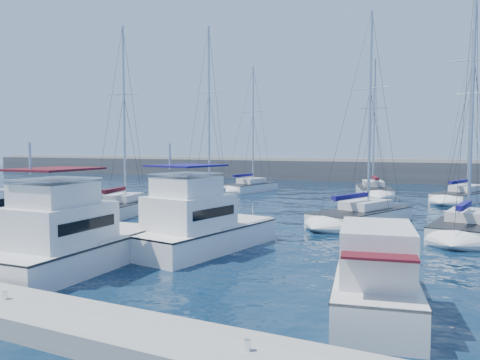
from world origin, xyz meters
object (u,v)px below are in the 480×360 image
at_px(sailboat_back_c, 464,196).
at_px(motor_yacht_stbd_inner, 198,228).
at_px(sailboat_mid_a, 122,207).
at_px(sailboat_mid_e, 466,228).
at_px(sailboat_back_a, 249,187).
at_px(sailboat_mid_b, 206,201).
at_px(sailboat_mid_d, 362,216).
at_px(motor_yacht_port_inner, 71,242).
at_px(motor_yacht_stbd_outer, 376,281).
at_px(sailboat_back_b, 374,190).

bearing_deg(sailboat_back_c, motor_yacht_stbd_inner, -92.50).
bearing_deg(sailboat_mid_a, sailboat_back_c, 29.43).
xyz_separation_m(sailboat_mid_e, sailboat_back_a, (-22.79, 19.64, -0.03)).
relative_size(sailboat_mid_b, sailboat_mid_d, 1.09).
distance_m(motor_yacht_port_inner, sailboat_mid_b, 20.84).
xyz_separation_m(motor_yacht_stbd_outer, sailboat_back_b, (-6.66, 36.27, -0.43)).
distance_m(motor_yacht_stbd_outer, sailboat_mid_d, 17.27).
bearing_deg(motor_yacht_stbd_outer, sailboat_mid_b, 120.38).
distance_m(sailboat_mid_d, sailboat_back_c, 18.40).
bearing_deg(sailboat_back_b, sailboat_mid_e, -83.51).
xyz_separation_m(sailboat_mid_a, sailboat_back_c, (23.41, 21.06, -0.00)).
relative_size(motor_yacht_port_inner, sailboat_mid_e, 0.54).
bearing_deg(motor_yacht_stbd_outer, motor_yacht_stbd_inner, 140.74).
bearing_deg(motor_yacht_stbd_inner, sailboat_mid_a, 154.02).
bearing_deg(sailboat_back_c, sailboat_mid_a, -118.87).
relative_size(sailboat_mid_e, sailboat_back_b, 1.08).
bearing_deg(sailboat_mid_a, sailboat_mid_e, -9.33).
height_order(sailboat_mid_b, sailboat_back_b, sailboat_mid_b).
height_order(motor_yacht_stbd_inner, sailboat_back_b, sailboat_back_b).
height_order(motor_yacht_port_inner, motor_yacht_stbd_inner, same).
bearing_deg(sailboat_mid_d, motor_yacht_stbd_outer, -57.02).
height_order(motor_yacht_stbd_outer, sailboat_back_c, sailboat_back_c).
relative_size(motor_yacht_port_inner, sailboat_mid_a, 0.60).
bearing_deg(motor_yacht_stbd_inner, motor_yacht_port_inner, -109.40).
xyz_separation_m(motor_yacht_stbd_inner, sailboat_back_a, (-10.84, 29.13, -0.61)).
relative_size(motor_yacht_stbd_outer, sailboat_back_a, 0.49).
xyz_separation_m(motor_yacht_stbd_outer, sailboat_back_c, (2.11, 34.22, -0.41)).
bearing_deg(sailboat_back_a, sailboat_mid_e, -31.77).
bearing_deg(sailboat_back_b, sailboat_back_a, 172.68).
relative_size(motor_yacht_port_inner, sailboat_back_c, 0.53).
xyz_separation_m(motor_yacht_port_inner, sailboat_back_c, (14.51, 34.66, -0.60)).
relative_size(sailboat_mid_d, sailboat_back_b, 0.97).
bearing_deg(sailboat_back_a, sailboat_mid_b, -70.58).
bearing_deg(sailboat_mid_b, sailboat_back_c, 28.98).
bearing_deg(sailboat_mid_a, sailboat_mid_d, -0.67).
distance_m(sailboat_mid_b, sailboat_back_c, 24.54).
bearing_deg(motor_yacht_stbd_inner, sailboat_back_a, 119.08).
xyz_separation_m(sailboat_mid_a, sailboat_mid_b, (3.62, 6.56, -0.00)).
distance_m(sailboat_mid_e, sailboat_back_b, 23.61).
bearing_deg(motor_yacht_stbd_outer, sailboat_mid_a, 136.79).
xyz_separation_m(motor_yacht_port_inner, sailboat_mid_d, (8.51, 17.26, -0.62)).
relative_size(motor_yacht_stbd_outer, sailboat_mid_b, 0.46).
bearing_deg(sailboat_mid_b, sailboat_back_a, 93.18).
height_order(motor_yacht_port_inner, sailboat_back_c, sailboat_back_c).
bearing_deg(sailboat_mid_e, sailboat_back_a, 147.06).
height_order(sailboat_mid_d, sailboat_back_a, sailboat_back_a).
relative_size(motor_yacht_stbd_inner, sailboat_back_c, 0.53).
distance_m(sailboat_mid_a, sailboat_back_c, 31.49).
relative_size(sailboat_mid_a, sailboat_mid_e, 0.91).
distance_m(motor_yacht_port_inner, sailboat_back_b, 37.16).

